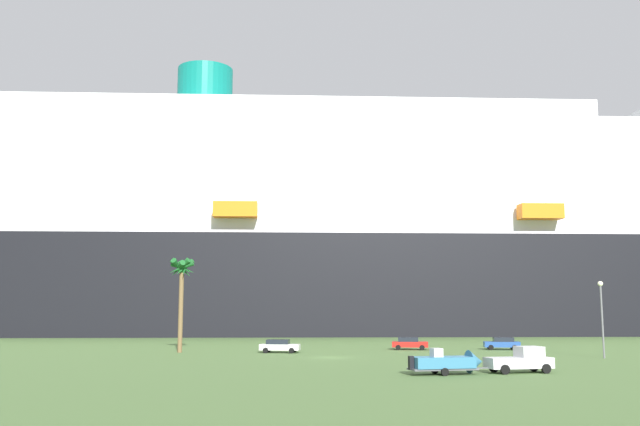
{
  "coord_description": "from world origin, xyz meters",
  "views": [
    {
      "loc": [
        0.39,
        -77.32,
        5.53
      ],
      "look_at": [
        -1.96,
        26.56,
        19.61
      ],
      "focal_mm": 38.9,
      "sensor_mm": 36.0,
      "label": 1
    }
  ],
  "objects_px": {
    "pickup_truck": "(521,360)",
    "parked_car_white_van": "(279,346)",
    "small_boat_on_trailer": "(451,363)",
    "palm_tree": "(182,275)",
    "parked_car_red_hatchback": "(410,343)",
    "cruise_ship": "(371,242)",
    "parked_car_blue_suv": "(502,343)",
    "street_lamp": "(602,308)"
  },
  "relations": [
    {
      "from": "pickup_truck",
      "to": "parked_car_white_van",
      "type": "bearing_deg",
      "value": 131.79
    },
    {
      "from": "small_boat_on_trailer",
      "to": "pickup_truck",
      "type": "bearing_deg",
      "value": 13.87
    },
    {
      "from": "parked_car_white_van",
      "to": "cruise_ship",
      "type": "bearing_deg",
      "value": 76.47
    },
    {
      "from": "palm_tree",
      "to": "street_lamp",
      "type": "bearing_deg",
      "value": -10.09
    },
    {
      "from": "pickup_truck",
      "to": "small_boat_on_trailer",
      "type": "distance_m",
      "value": 6.38
    },
    {
      "from": "cruise_ship",
      "to": "small_boat_on_trailer",
      "type": "bearing_deg",
      "value": -88.54
    },
    {
      "from": "small_boat_on_trailer",
      "to": "street_lamp",
      "type": "xyz_separation_m",
      "value": [
        19.56,
        18.47,
        4.42
      ]
    },
    {
      "from": "parked_car_blue_suv",
      "to": "small_boat_on_trailer",
      "type": "bearing_deg",
      "value": -109.95
    },
    {
      "from": "cruise_ship",
      "to": "parked_car_white_van",
      "type": "height_order",
      "value": "cruise_ship"
    },
    {
      "from": "parked_car_red_hatchback",
      "to": "small_boat_on_trailer",
      "type": "bearing_deg",
      "value": -90.19
    },
    {
      "from": "cruise_ship",
      "to": "small_boat_on_trailer",
      "type": "height_order",
      "value": "cruise_ship"
    },
    {
      "from": "cruise_ship",
      "to": "palm_tree",
      "type": "bearing_deg",
      "value": -114.26
    },
    {
      "from": "palm_tree",
      "to": "parked_car_blue_suv",
      "type": "xyz_separation_m",
      "value": [
        40.69,
        6.44,
        -8.56
      ]
    },
    {
      "from": "parked_car_blue_suv",
      "to": "parked_car_red_hatchback",
      "type": "bearing_deg",
      "value": -178.92
    },
    {
      "from": "palm_tree",
      "to": "parked_car_red_hatchback",
      "type": "relative_size",
      "value": 2.41
    },
    {
      "from": "palm_tree",
      "to": "parked_car_red_hatchback",
      "type": "height_order",
      "value": "palm_tree"
    },
    {
      "from": "pickup_truck",
      "to": "parked_car_red_hatchback",
      "type": "relative_size",
      "value": 1.23
    },
    {
      "from": "street_lamp",
      "to": "parked_car_white_van",
      "type": "distance_m",
      "value": 37.11
    },
    {
      "from": "pickup_truck",
      "to": "palm_tree",
      "type": "relative_size",
      "value": 0.51
    },
    {
      "from": "parked_car_red_hatchback",
      "to": "street_lamp",
      "type": "bearing_deg",
      "value": -37.22
    },
    {
      "from": "cruise_ship",
      "to": "parked_car_red_hatchback",
      "type": "relative_size",
      "value": 59.92
    },
    {
      "from": "small_boat_on_trailer",
      "to": "parked_car_red_hatchback",
      "type": "distance_m",
      "value": 33.24
    },
    {
      "from": "street_lamp",
      "to": "parked_car_red_hatchback",
      "type": "height_order",
      "value": "street_lamp"
    },
    {
      "from": "parked_car_white_van",
      "to": "small_boat_on_trailer",
      "type": "bearing_deg",
      "value": -58.58
    },
    {
      "from": "street_lamp",
      "to": "parked_car_blue_suv",
      "type": "height_order",
      "value": "street_lamp"
    },
    {
      "from": "pickup_truck",
      "to": "parked_car_blue_suv",
      "type": "relative_size",
      "value": 1.27
    },
    {
      "from": "parked_car_red_hatchback",
      "to": "parked_car_blue_suv",
      "type": "relative_size",
      "value": 1.03
    },
    {
      "from": "pickup_truck",
      "to": "small_boat_on_trailer",
      "type": "relative_size",
      "value": 0.84
    },
    {
      "from": "small_boat_on_trailer",
      "to": "parked_car_white_van",
      "type": "height_order",
      "value": "small_boat_on_trailer"
    },
    {
      "from": "pickup_truck",
      "to": "palm_tree",
      "type": "distance_m",
      "value": 43.89
    },
    {
      "from": "palm_tree",
      "to": "parked_car_white_van",
      "type": "distance_m",
      "value": 14.91
    },
    {
      "from": "cruise_ship",
      "to": "parked_car_blue_suv",
      "type": "distance_m",
      "value": 56.95
    },
    {
      "from": "street_lamp",
      "to": "pickup_truck",
      "type": "bearing_deg",
      "value": -128.28
    },
    {
      "from": "pickup_truck",
      "to": "street_lamp",
      "type": "distance_m",
      "value": 22.01
    },
    {
      "from": "cruise_ship",
      "to": "parked_car_red_hatchback",
      "type": "height_order",
      "value": "cruise_ship"
    },
    {
      "from": "street_lamp",
      "to": "parked_car_red_hatchback",
      "type": "xyz_separation_m",
      "value": [
        -19.45,
        14.77,
        -4.55
      ]
    },
    {
      "from": "small_boat_on_trailer",
      "to": "parked_car_red_hatchback",
      "type": "xyz_separation_m",
      "value": [
        0.11,
        33.24,
        -0.13
      ]
    },
    {
      "from": "pickup_truck",
      "to": "parked_car_white_van",
      "type": "xyz_separation_m",
      "value": [
        -22.52,
        25.2,
        -0.21
      ]
    },
    {
      "from": "cruise_ship",
      "to": "pickup_truck",
      "type": "bearing_deg",
      "value": -84.3
    },
    {
      "from": "small_boat_on_trailer",
      "to": "parked_car_red_hatchback",
      "type": "height_order",
      "value": "small_boat_on_trailer"
    },
    {
      "from": "parked_car_red_hatchback",
      "to": "parked_car_blue_suv",
      "type": "distance_m",
      "value": 12.04
    },
    {
      "from": "cruise_ship",
      "to": "parked_car_blue_suv",
      "type": "height_order",
      "value": "cruise_ship"
    }
  ]
}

